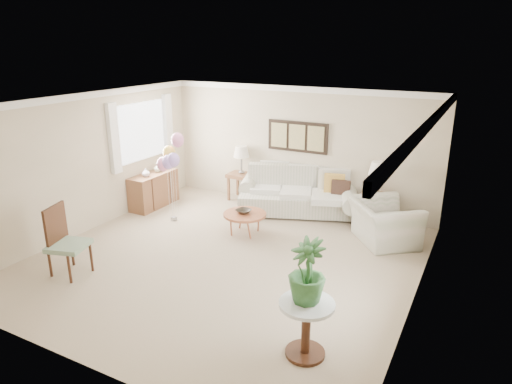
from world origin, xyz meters
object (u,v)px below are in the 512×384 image
accent_chair (64,239)px  balloon_cluster (170,156)px  coffee_table (245,215)px  armchair (383,222)px  sofa (298,195)px

accent_chair → balloon_cluster: balloon_cluster is taller
coffee_table → armchair: size_ratio=0.70×
coffee_table → accent_chair: bearing=-123.1°
sofa → coffee_table: size_ratio=3.62×
armchair → accent_chair: (-4.11, -3.48, 0.19)m
armchair → coffee_table: bearing=70.6°
sofa → coffee_table: 1.61m
balloon_cluster → sofa: bearing=39.4°
armchair → accent_chair: bearing=91.5°
armchair → sofa: bearing=31.4°
sofa → coffee_table: (-0.44, -1.54, -0.00)m
accent_chair → sofa: bearing=62.7°
armchair → accent_chair: 5.39m
coffee_table → accent_chair: 3.16m
sofa → coffee_table: sofa is taller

